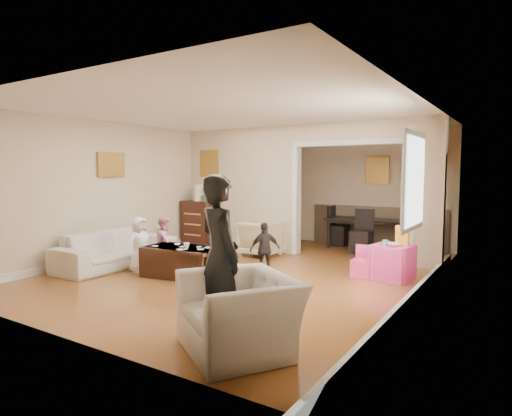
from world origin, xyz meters
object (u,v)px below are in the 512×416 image
Objects in this scene: play_table at (392,262)px; table_lamp at (198,193)px; sofa at (117,249)px; child_kneel_b at (165,242)px; child_toddler at (265,249)px; child_kneel_a at (139,244)px; dining_table at (371,233)px; cyan_cup at (385,242)px; armchair_back at (261,239)px; coffee_table at (184,262)px; armchair_front at (239,314)px; dresser at (199,223)px; adult_person at (220,257)px; coffee_cup at (187,245)px.

table_lamp is at bearing 170.31° from play_table.
sofa is 0.90m from child_kneel_b.
sofa is 2.69m from child_toddler.
child_kneel_a is at bearing -72.03° from table_lamp.
child_toddler is (2.71, -1.60, -0.77)m from table_lamp.
dining_table reaches higher than play_table.
play_table is at bearing 26.57° from cyan_cup.
sofa is 2.41× the size of child_kneel_b.
armchair_back is 0.41× the size of dining_table.
play_table reaches higher than coffee_table.
armchair_front is at bearing -46.45° from table_lamp.
coffee_table is at bearing -87.33° from sofa.
armchair_front is 3.78m from child_kneel_b.
child_toddler reaches higher than play_table.
coffee_table is at bearing -14.72° from child_toddler.
armchair_front is 2.96m from child_toddler.
child_kneel_b reaches higher than child_toddler.
armchair_back is 0.60× the size of coffee_table.
table_lamp is at bearing 0.00° from dresser.
armchair_front is 1.06× the size of dresser.
table_lamp is 0.39× the size of child_kneel_a.
table_lamp reaches higher than coffee_table.
table_lamp reaches higher than child_toddler.
sofa is at bearing -86.35° from dresser.
coffee_table is 15.88× the size of cyan_cup.
child_kneel_a is 2.10m from child_toddler.
coffee_table is 0.68× the size of dining_table.
armchair_back is at bearing -36.96° from adult_person.
child_kneel_b reaches higher than armchair_front.
adult_person is at bearing -102.77° from cyan_cup.
adult_person is at bearing -104.23° from play_table.
child_toddler reaches higher than coffee_cup.
armchair_back is 8.33× the size of coffee_cup.
coffee_cup is at bearing -53.74° from table_lamp.
dresser is 1.10× the size of child_kneel_a.
armchair_front is 1.93× the size of play_table.
cyan_cup is (0.37, 3.42, 0.23)m from armchair_front.
play_table is 3.45m from adult_person.
armchair_back is 2.18m from coffee_cup.
armchair_back is at bearing -7.19° from dresser.
dresser reaches higher than coffee_table.
child_kneel_a is (-0.85, -0.15, 0.23)m from coffee_table.
dining_table is (-1.03, 2.59, -0.25)m from cyan_cup.
sofa is at bearing -159.32° from cyan_cup.
child_toddler reaches higher than armchair_back.
dining_table is at bearing -151.45° from child_toddler.
coffee_cup is 3.09m from cyan_cup.
cyan_cup is 0.05× the size of adult_person.
sofa is at bearing -134.41° from dining_table.
play_table is 0.30× the size of dining_table.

